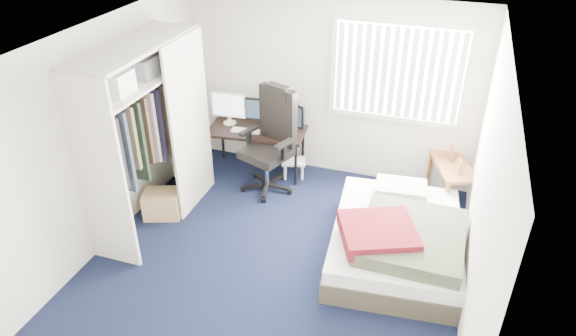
% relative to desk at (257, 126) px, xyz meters
% --- Properties ---
extents(ground, '(4.20, 4.20, 0.00)m').
position_rel_desk_xyz_m(ground, '(0.91, -1.76, -0.71)').
color(ground, black).
rests_on(ground, ground).
extents(room_shell, '(4.20, 4.20, 4.20)m').
position_rel_desk_xyz_m(room_shell, '(0.91, -1.76, 0.80)').
color(room_shell, silver).
rests_on(room_shell, ground).
extents(window_assembly, '(1.72, 0.09, 1.32)m').
position_rel_desk_xyz_m(window_assembly, '(1.81, 0.29, 0.89)').
color(window_assembly, white).
rests_on(window_assembly, ground).
extents(closet, '(0.64, 1.84, 2.22)m').
position_rel_desk_xyz_m(closet, '(-0.76, -1.49, 0.64)').
color(closet, beige).
rests_on(closet, ground).
extents(desk, '(1.40, 0.76, 1.12)m').
position_rel_desk_xyz_m(desk, '(0.00, 0.00, 0.00)').
color(desk, black).
rests_on(desk, ground).
extents(office_chair, '(0.86, 0.86, 1.43)m').
position_rel_desk_xyz_m(office_chair, '(0.33, -0.35, -0.16)').
color(office_chair, black).
rests_on(office_chair, ground).
extents(footstool, '(0.39, 0.35, 0.27)m').
position_rel_desk_xyz_m(footstool, '(0.55, -0.03, -0.50)').
color(footstool, white).
rests_on(footstool, ground).
extents(nightstand, '(0.68, 0.92, 0.75)m').
position_rel_desk_xyz_m(nightstand, '(2.66, 0.01, -0.20)').
color(nightstand, brown).
rests_on(nightstand, ground).
extents(bed, '(1.58, 2.01, 0.63)m').
position_rel_desk_xyz_m(bed, '(2.18, -1.33, -0.44)').
color(bed, '#3A3429').
rests_on(bed, ground).
extents(pine_box, '(0.53, 0.47, 0.34)m').
position_rel_desk_xyz_m(pine_box, '(-0.74, -1.44, -0.54)').
color(pine_box, tan).
rests_on(pine_box, ground).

